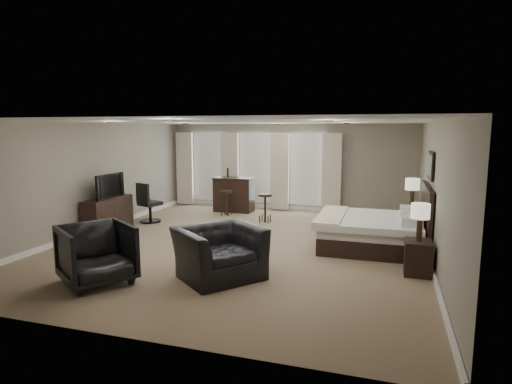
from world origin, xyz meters
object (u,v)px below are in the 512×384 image
(armchair_near, at_px, (219,244))
(bar_stool_right, at_px, (265,208))
(lamp_far, at_px, (412,193))
(armchair_far, at_px, (97,251))
(nightstand_far, at_px, (411,221))
(lamp_near, at_px, (420,222))
(bed, at_px, (369,216))
(bar_stool_left, at_px, (226,203))
(desk_chair, at_px, (150,202))
(tv, at_px, (107,195))
(nightstand_near, at_px, (418,257))
(bar_counter, at_px, (234,194))
(dresser, at_px, (108,215))

(armchair_near, bearing_deg, bar_stool_right, 45.21)
(lamp_far, bearing_deg, armchair_far, -135.19)
(nightstand_far, height_order, lamp_near, lamp_near)
(lamp_far, bearing_deg, bed, -121.54)
(bar_stool_left, xyz_separation_m, desk_chair, (-1.60, -1.43, 0.17))
(lamp_far, relative_size, bar_stool_right, 0.88)
(tv, bearing_deg, nightstand_near, -98.13)
(lamp_near, bearing_deg, nightstand_near, 0.00)
(nightstand_near, bearing_deg, lamp_near, 0.00)
(bar_counter, xyz_separation_m, desk_chair, (-1.60, -2.06, 0.02))
(tv, xyz_separation_m, bar_stool_left, (1.99, 2.68, -0.53))
(nightstand_far, bearing_deg, bed, -121.54)
(nightstand_near, height_order, bar_stool_left, bar_stool_left)
(dresser, distance_m, desk_chair, 1.31)
(lamp_far, bearing_deg, desk_chair, -174.15)
(nightstand_near, bearing_deg, bed, 121.54)
(bed, bearing_deg, desk_chair, 172.11)
(armchair_far, relative_size, bar_counter, 0.90)
(lamp_near, xyz_separation_m, armchair_near, (-3.16, -1.16, -0.33))
(armchair_near, xyz_separation_m, armchair_far, (-1.77, -0.84, -0.04))
(nightstand_far, relative_size, bar_counter, 0.55)
(lamp_near, distance_m, bar_stool_left, 6.16)
(bar_stool_right, bearing_deg, armchair_far, -104.51)
(armchair_near, bearing_deg, armchair_far, 154.52)
(lamp_near, xyz_separation_m, bar_counter, (-4.92, 4.29, -0.39))
(lamp_near, relative_size, armchair_far, 0.61)
(dresser, relative_size, tv, 1.40)
(dresser, bearing_deg, lamp_near, -8.13)
(nightstand_far, distance_m, lamp_near, 2.96)
(lamp_far, distance_m, dresser, 7.20)
(bed, bearing_deg, dresser, -175.62)
(nightstand_near, xyz_separation_m, bar_counter, (-4.92, 4.29, 0.22))
(armchair_near, bearing_deg, nightstand_near, -30.60)
(bed, relative_size, lamp_far, 3.13)
(armchair_near, bearing_deg, tv, 99.43)
(lamp_far, bearing_deg, armchair_near, -127.90)
(bar_stool_right, bearing_deg, lamp_far, -3.25)
(tv, distance_m, bar_stool_right, 3.96)
(dresser, height_order, bar_stool_left, dresser)
(bed, xyz_separation_m, bar_counter, (-4.03, 2.84, -0.16))
(tv, bearing_deg, bar_stool_left, -36.68)
(armchair_near, bearing_deg, dresser, 99.43)
(bar_counter, bearing_deg, armchair_far, -90.06)
(bar_stool_right, bearing_deg, bar_counter, 137.86)
(tv, distance_m, bar_counter, 3.88)
(bed, xyz_separation_m, nightstand_far, (0.89, 1.45, -0.35))
(dresser, xyz_separation_m, bar_counter, (2.00, 3.31, 0.10))
(nightstand_far, xyz_separation_m, bar_stool_left, (-4.93, 0.77, 0.03))
(lamp_near, bearing_deg, bar_stool_left, 143.34)
(armchair_far, distance_m, bar_stool_right, 5.27)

